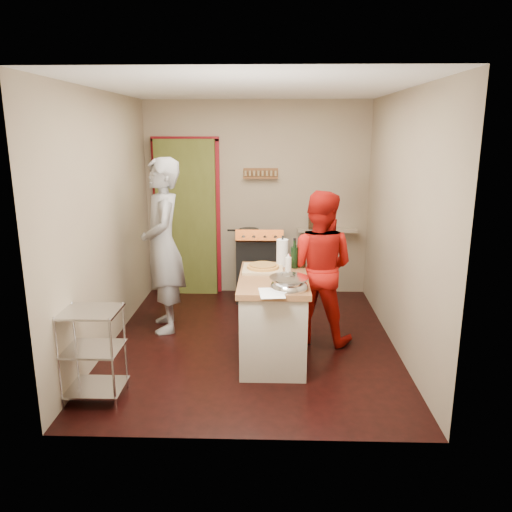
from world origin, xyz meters
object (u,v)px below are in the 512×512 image
at_px(person_red, 318,267).
at_px(wire_shelving, 93,350).
at_px(island, 274,315).
at_px(person_stripe, 163,246).
at_px(stove, 260,266).

bearing_deg(person_red, wire_shelving, 51.76).
distance_m(island, person_stripe, 1.52).
xyz_separation_m(stove, island, (0.18, -1.80, 0.00)).
relative_size(stove, island, 0.82).
xyz_separation_m(stove, wire_shelving, (-1.33, -2.62, -0.01)).
xyz_separation_m(person_stripe, person_red, (1.69, -0.26, -0.16)).
relative_size(stove, wire_shelving, 1.26).
height_order(stove, person_red, person_red).
distance_m(stove, island, 1.80).
xyz_separation_m(island, person_stripe, (-1.22, 0.73, 0.52)).
relative_size(person_stripe, person_red, 1.19).
bearing_deg(person_red, person_stripe, 9.80).
xyz_separation_m(wire_shelving, person_red, (1.97, 1.30, 0.37)).
distance_m(stove, person_red, 1.52).
height_order(stove, person_stripe, person_stripe).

